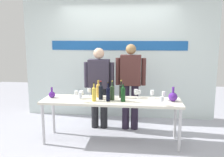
% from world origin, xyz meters
% --- Properties ---
extents(ground_plane, '(10.00, 10.00, 0.00)m').
position_xyz_m(ground_plane, '(0.00, 0.00, 0.00)').
color(ground_plane, '#A9AAB7').
extents(back_wall, '(4.24, 0.11, 3.00)m').
position_xyz_m(back_wall, '(0.00, 1.39, 1.50)').
color(back_wall, silver).
rests_on(back_wall, ground).
extents(display_table, '(2.36, 0.60, 0.75)m').
position_xyz_m(display_table, '(0.00, 0.00, 0.68)').
color(display_table, silver).
rests_on(display_table, ground).
extents(decanter_blue_left, '(0.11, 0.11, 0.19)m').
position_xyz_m(decanter_blue_left, '(-1.05, 0.03, 0.81)').
color(decanter_blue_left, '#531F90').
rests_on(decanter_blue_left, display_table).
extents(decanter_blue_right, '(0.15, 0.15, 0.24)m').
position_xyz_m(decanter_blue_right, '(1.03, 0.03, 0.83)').
color(decanter_blue_right, '#50218D').
rests_on(decanter_blue_right, display_table).
extents(presenter_left, '(0.59, 0.22, 1.59)m').
position_xyz_m(presenter_left, '(-0.31, 0.62, 0.91)').
color(presenter_left, black).
rests_on(presenter_left, ground).
extents(presenter_right, '(0.58, 0.22, 1.67)m').
position_xyz_m(presenter_right, '(0.31, 0.62, 0.95)').
color(presenter_right, black).
rests_on(presenter_right, ground).
extents(wine_bottle_0, '(0.07, 0.07, 0.32)m').
position_xyz_m(wine_bottle_0, '(-0.27, -0.10, 0.88)').
color(wine_bottle_0, gold).
rests_on(wine_bottle_0, display_table).
extents(wine_bottle_1, '(0.07, 0.07, 0.31)m').
position_xyz_m(wine_bottle_1, '(0.16, 0.17, 0.88)').
color(wine_bottle_1, black).
rests_on(wine_bottle_1, display_table).
extents(wine_bottle_2, '(0.08, 0.08, 0.30)m').
position_xyz_m(wine_bottle_2, '(-0.25, 0.17, 0.88)').
color(wine_bottle_2, gold).
rests_on(wine_bottle_2, display_table).
extents(wine_bottle_3, '(0.07, 0.07, 0.32)m').
position_xyz_m(wine_bottle_3, '(-0.18, 0.02, 0.88)').
color(wine_bottle_3, black).
rests_on(wine_bottle_3, display_table).
extents(wine_bottle_4, '(0.07, 0.07, 0.31)m').
position_xyz_m(wine_bottle_4, '(0.21, -0.07, 0.88)').
color(wine_bottle_4, '#113A16').
rests_on(wine_bottle_4, display_table).
extents(wine_bottle_5, '(0.07, 0.07, 0.33)m').
position_xyz_m(wine_bottle_5, '(0.02, 0.00, 0.89)').
color(wine_bottle_5, '#22371E').
rests_on(wine_bottle_5, display_table).
extents(wine_bottle_6, '(0.07, 0.07, 0.32)m').
position_xyz_m(wine_bottle_6, '(-0.04, -0.07, 0.88)').
color(wine_bottle_6, black).
rests_on(wine_bottle_6, display_table).
extents(wine_glass_left_0, '(0.06, 0.06, 0.14)m').
position_xyz_m(wine_glass_left_0, '(-0.42, 0.22, 0.85)').
color(wine_glass_left_0, white).
rests_on(wine_glass_left_0, display_table).
extents(wine_glass_left_1, '(0.07, 0.07, 0.14)m').
position_xyz_m(wine_glass_left_1, '(-0.52, 0.05, 0.84)').
color(wine_glass_left_1, white).
rests_on(wine_glass_left_1, display_table).
extents(wine_glass_left_2, '(0.06, 0.06, 0.14)m').
position_xyz_m(wine_glass_left_2, '(-0.61, 0.01, 0.84)').
color(wine_glass_left_2, white).
rests_on(wine_glass_left_2, display_table).
extents(wine_glass_left_3, '(0.06, 0.06, 0.17)m').
position_xyz_m(wine_glass_left_3, '(-0.48, -0.20, 0.87)').
color(wine_glass_left_3, white).
rests_on(wine_glass_left_3, display_table).
extents(wine_glass_right_0, '(0.06, 0.06, 0.15)m').
position_xyz_m(wine_glass_right_0, '(0.88, 0.09, 0.85)').
color(wine_glass_right_0, white).
rests_on(wine_glass_right_0, display_table).
extents(wine_glass_right_1, '(0.07, 0.07, 0.16)m').
position_xyz_m(wine_glass_right_1, '(0.42, 0.16, 0.86)').
color(wine_glass_right_1, white).
rests_on(wine_glass_right_1, display_table).
extents(wine_glass_right_2, '(0.06, 0.06, 0.14)m').
position_xyz_m(wine_glass_right_2, '(0.70, 0.20, 0.84)').
color(wine_glass_right_2, white).
rests_on(wine_glass_right_2, display_table).
extents(wine_glass_right_3, '(0.07, 0.07, 0.13)m').
position_xyz_m(wine_glass_right_3, '(0.47, 0.24, 0.84)').
color(wine_glass_right_3, white).
rests_on(wine_glass_right_3, display_table).
extents(wine_glass_right_4, '(0.06, 0.06, 0.14)m').
position_xyz_m(wine_glass_right_4, '(0.83, -0.24, 0.85)').
color(wine_glass_right_4, white).
rests_on(wine_glass_right_4, display_table).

